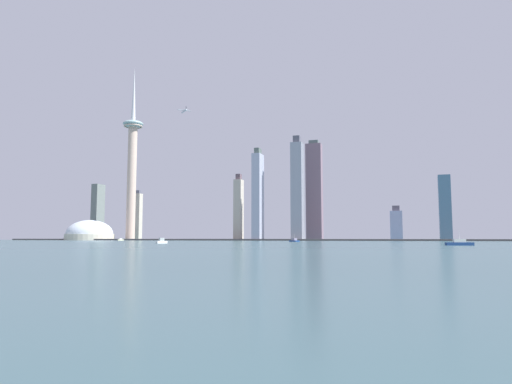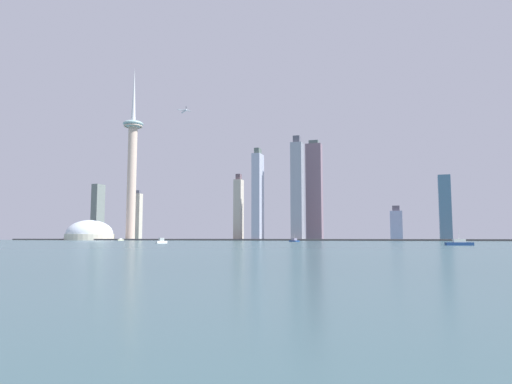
% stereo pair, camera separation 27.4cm
% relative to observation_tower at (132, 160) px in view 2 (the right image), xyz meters
% --- Properties ---
extents(ground_plane, '(6000.00, 6000.00, 0.00)m').
position_rel_observation_tower_xyz_m(ground_plane, '(257.34, -526.91, -149.55)').
color(ground_plane, '#36545A').
extents(waterfront_pier, '(945.07, 46.07, 2.58)m').
position_rel_observation_tower_xyz_m(waterfront_pier, '(257.34, -35.96, -148.26)').
color(waterfront_pier, '#575251').
rests_on(waterfront_pier, ground).
extents(observation_tower, '(37.90, 37.90, 330.27)m').
position_rel_observation_tower_xyz_m(observation_tower, '(0.00, 0.00, 0.00)').
color(observation_tower, beige).
rests_on(observation_tower, ground).
extents(stadium_dome, '(87.71, 87.71, 51.43)m').
position_rel_observation_tower_xyz_m(stadium_dome, '(-66.66, -28.97, -139.57)').
color(stadium_dome, beige).
rests_on(stadium_dome, ground).
extents(skyscraper_0, '(17.21, 12.96, 97.64)m').
position_rel_observation_tower_xyz_m(skyscraper_0, '(541.85, -9.01, -100.73)').
color(skyscraper_0, teal).
rests_on(skyscraper_0, ground).
extents(skyscraper_1, '(14.21, 12.41, 97.13)m').
position_rel_observation_tower_xyz_m(skyscraper_1, '(-12.47, 43.12, -103.07)').
color(skyscraper_1, beige).
rests_on(skyscraper_1, ground).
extents(skyscraper_2, '(13.38, 25.07, 148.17)m').
position_rel_observation_tower_xyz_m(skyscraper_2, '(261.66, -43.09, -78.44)').
color(skyscraper_2, '#ABB4CB').
rests_on(skyscraper_2, ground).
extents(skyscraper_3, '(17.79, 20.96, 166.61)m').
position_rel_observation_tower_xyz_m(skyscraper_3, '(323.85, -31.55, -69.77)').
color(skyscraper_3, '#969EAD').
rests_on(skyscraper_3, ground).
extents(skyscraper_4, '(26.17, 19.12, 169.26)m').
position_rel_observation_tower_xyz_m(skyscraper_4, '(340.98, 22.64, -66.91)').
color(skyscraper_4, slate).
rests_on(skyscraper_4, ground).
extents(skyscraper_5, '(19.49, 16.76, 57.35)m').
position_rel_observation_tower_xyz_m(skyscraper_5, '(471.28, 54.91, -123.49)').
color(skyscraper_5, '#A0ACD0').
rests_on(skyscraper_5, ground).
extents(skyscraper_6, '(13.02, 16.01, 110.66)m').
position_rel_observation_tower_xyz_m(skyscraper_6, '(221.68, -22.99, -97.17)').
color(skyscraper_6, beige).
rests_on(skyscraper_6, ground).
extents(skyscraper_7, '(14.36, 26.72, 113.54)m').
position_rel_observation_tower_xyz_m(skyscraper_7, '(-113.11, 53.68, -92.78)').
color(skyscraper_7, slate).
rests_on(skyscraper_7, ground).
extents(boat_0, '(6.34, 10.40, 4.52)m').
position_rel_observation_tower_xyz_m(boat_0, '(292.22, -402.11, -147.92)').
color(boat_0, white).
rests_on(boat_0, ground).
extents(boat_1, '(14.59, 15.31, 8.77)m').
position_rel_observation_tower_xyz_m(boat_1, '(362.36, -222.60, -148.05)').
color(boat_1, '#1B4590').
rests_on(boat_1, ground).
extents(boat_2, '(7.00, 10.17, 3.83)m').
position_rel_observation_tower_xyz_m(boat_2, '(59.69, -117.38, -148.13)').
color(boat_2, beige).
rests_on(boat_2, ground).
extents(boat_3, '(16.62, 7.94, 9.69)m').
position_rel_observation_tower_xyz_m(boat_3, '(514.38, -434.58, -148.14)').
color(boat_3, navy).
rests_on(boat_3, ground).
extents(airplane, '(20.11, 20.28, 7.60)m').
position_rel_observation_tower_xyz_m(airplane, '(117.19, -20.61, 79.25)').
color(airplane, silver).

